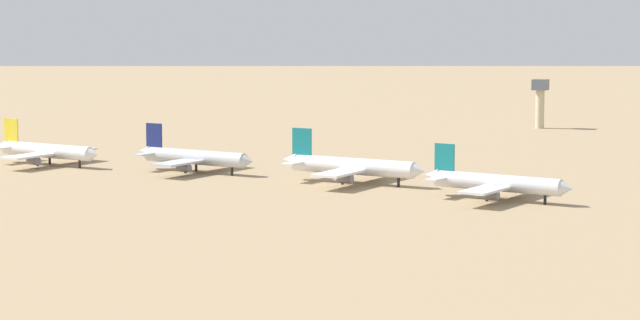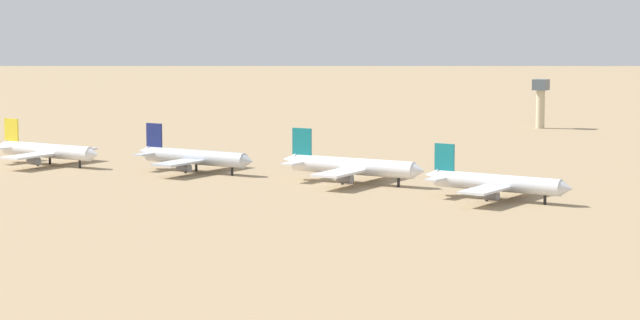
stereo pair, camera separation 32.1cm
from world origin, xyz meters
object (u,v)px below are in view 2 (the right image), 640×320
object	(u,v)px
parked_jet_yellow_1	(47,151)
control_tower	(541,99)
parked_jet_navy_2	(194,157)
parked_jet_teal_3	(351,166)
parked_jet_teal_4	(496,183)

from	to	relation	value
parked_jet_yellow_1	control_tower	world-z (taller)	control_tower
parked_jet_navy_2	parked_jet_teal_3	xyz separation A→B (m)	(47.31, -0.40, 0.24)
parked_jet_teal_3	parked_jet_teal_4	bearing A→B (deg)	-11.86
parked_jet_teal_4	control_tower	world-z (taller)	control_tower
parked_jet_yellow_1	parked_jet_navy_2	distance (m)	45.83
parked_jet_teal_3	parked_jet_yellow_1	bearing A→B (deg)	-174.80
control_tower	parked_jet_teal_3	bearing A→B (deg)	-88.00
parked_jet_navy_2	parked_jet_teal_4	distance (m)	89.92
parked_jet_teal_3	control_tower	distance (m)	169.08
parked_jet_teal_4	control_tower	distance (m)	185.47
parked_jet_yellow_1	parked_jet_navy_2	xyz separation A→B (m)	(45.44, 5.93, 0.02)
parked_jet_yellow_1	parked_jet_navy_2	size ratio (longest dim) A/B	1.00
parked_jet_navy_2	parked_jet_teal_3	size ratio (longest dim) A/B	0.95
parked_jet_teal_3	parked_jet_teal_4	size ratio (longest dim) A/B	1.08
parked_jet_yellow_1	control_tower	size ratio (longest dim) A/B	2.11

